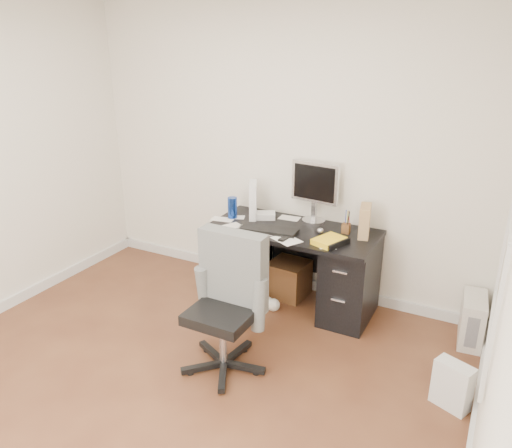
{
  "coord_description": "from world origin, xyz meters",
  "views": [
    {
      "loc": [
        1.92,
        -2.19,
        2.37
      ],
      "look_at": [
        0.16,
        1.2,
        0.92
      ],
      "focal_mm": 35.0,
      "sensor_mm": 36.0,
      "label": 1
    }
  ],
  "objects_px": {
    "desk": "(292,264)",
    "wicker_basket": "(289,279)",
    "keyboard": "(269,230)",
    "lcd_monitor": "(315,192)",
    "office_chair": "(222,307)",
    "pc_tower": "(472,320)"
  },
  "relations": [
    {
      "from": "desk",
      "to": "wicker_basket",
      "type": "bearing_deg",
      "value": 125.38
    },
    {
      "from": "wicker_basket",
      "to": "keyboard",
      "type": "bearing_deg",
      "value": -104.79
    },
    {
      "from": "lcd_monitor",
      "to": "office_chair",
      "type": "distance_m",
      "value": 1.49
    },
    {
      "from": "pc_tower",
      "to": "office_chair",
      "type": "bearing_deg",
      "value": -147.67
    },
    {
      "from": "desk",
      "to": "lcd_monitor",
      "type": "height_order",
      "value": "lcd_monitor"
    },
    {
      "from": "desk",
      "to": "keyboard",
      "type": "height_order",
      "value": "keyboard"
    },
    {
      "from": "desk",
      "to": "pc_tower",
      "type": "relative_size",
      "value": 3.73
    },
    {
      "from": "lcd_monitor",
      "to": "desk",
      "type": "bearing_deg",
      "value": -104.76
    },
    {
      "from": "office_chair",
      "to": "pc_tower",
      "type": "xyz_separation_m",
      "value": [
        1.62,
        1.24,
        -0.33
      ]
    },
    {
      "from": "office_chair",
      "to": "pc_tower",
      "type": "distance_m",
      "value": 2.07
    },
    {
      "from": "keyboard",
      "to": "pc_tower",
      "type": "xyz_separation_m",
      "value": [
        1.72,
        0.26,
        -0.56
      ]
    },
    {
      "from": "lcd_monitor",
      "to": "keyboard",
      "type": "height_order",
      "value": "lcd_monitor"
    },
    {
      "from": "lcd_monitor",
      "to": "keyboard",
      "type": "bearing_deg",
      "value": -116.23
    },
    {
      "from": "lcd_monitor",
      "to": "pc_tower",
      "type": "relative_size",
      "value": 1.43
    },
    {
      "from": "office_chair",
      "to": "wicker_basket",
      "type": "height_order",
      "value": "office_chair"
    },
    {
      "from": "desk",
      "to": "office_chair",
      "type": "bearing_deg",
      "value": -92.95
    },
    {
      "from": "office_chair",
      "to": "desk",
      "type": "bearing_deg",
      "value": 87.34
    },
    {
      "from": "keyboard",
      "to": "wicker_basket",
      "type": "distance_m",
      "value": 0.66
    },
    {
      "from": "keyboard",
      "to": "desk",
      "type": "bearing_deg",
      "value": 37.99
    },
    {
      "from": "lcd_monitor",
      "to": "pc_tower",
      "type": "height_order",
      "value": "lcd_monitor"
    },
    {
      "from": "keyboard",
      "to": "pc_tower",
      "type": "bearing_deg",
      "value": 2.08
    },
    {
      "from": "pc_tower",
      "to": "wicker_basket",
      "type": "distance_m",
      "value": 1.65
    }
  ]
}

